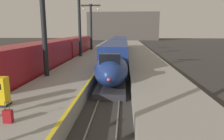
# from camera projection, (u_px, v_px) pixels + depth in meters

# --- Properties ---
(platform_left) EXTENTS (4.80, 110.00, 1.05)m
(platform_left) POSITION_uv_depth(u_px,v_px,m) (87.00, 64.00, 27.91)
(platform_left) COLOR gray
(platform_left) RESTS_ON ground
(platform_right) EXTENTS (4.80, 110.00, 1.05)m
(platform_right) POSITION_uv_depth(u_px,v_px,m) (146.00, 65.00, 27.42)
(platform_right) COLOR gray
(platform_right) RESTS_ON ground
(platform_left_safety_stripe) EXTENTS (0.20, 107.80, 0.01)m
(platform_left_safety_stripe) POSITION_uv_depth(u_px,v_px,m) (103.00, 60.00, 27.67)
(platform_left_safety_stripe) COLOR yellow
(platform_left_safety_stripe) RESTS_ON platform_left
(rail_main_left) EXTENTS (0.08, 110.00, 0.12)m
(rail_main_left) POSITION_uv_depth(u_px,v_px,m) (112.00, 64.00, 30.49)
(rail_main_left) COLOR slate
(rail_main_left) RESTS_ON ground
(rail_main_right) EXTENTS (0.08, 110.00, 0.12)m
(rail_main_right) POSITION_uv_depth(u_px,v_px,m) (122.00, 65.00, 30.40)
(rail_main_right) COLOR slate
(rail_main_right) RESTS_ON ground
(rail_secondary_left) EXTENTS (0.08, 110.00, 0.12)m
(rail_secondary_left) POSITION_uv_depth(u_px,v_px,m) (59.00, 64.00, 30.98)
(rail_secondary_left) COLOR slate
(rail_secondary_left) RESTS_ON ground
(rail_secondary_right) EXTENTS (0.08, 110.00, 0.12)m
(rail_secondary_right) POSITION_uv_depth(u_px,v_px,m) (69.00, 64.00, 30.89)
(rail_secondary_right) COLOR slate
(rail_secondary_right) RESTS_ON ground
(highspeed_train_main) EXTENTS (2.92, 37.47, 3.60)m
(highspeed_train_main) POSITION_uv_depth(u_px,v_px,m) (118.00, 51.00, 32.12)
(highspeed_train_main) COLOR navy
(highspeed_train_main) RESTS_ON ground
(regional_train_adjacent) EXTENTS (2.85, 36.60, 3.80)m
(regional_train_adjacent) POSITION_uv_depth(u_px,v_px,m) (63.00, 51.00, 30.20)
(regional_train_adjacent) COLOR maroon
(regional_train_adjacent) RESTS_ON ground
(station_column_mid) EXTENTS (4.00, 0.68, 8.87)m
(station_column_mid) POSITION_uv_depth(u_px,v_px,m) (43.00, 15.00, 17.40)
(station_column_mid) COLOR black
(station_column_mid) RESTS_ON platform_left
(station_column_far) EXTENTS (4.00, 0.68, 9.74)m
(station_column_far) POSITION_uv_depth(u_px,v_px,m) (79.00, 18.00, 31.29)
(station_column_far) COLOR black
(station_column_far) RESTS_ON platform_left
(station_column_distant) EXTENTS (4.00, 0.68, 9.23)m
(station_column_distant) POSITION_uv_depth(u_px,v_px,m) (91.00, 23.00, 42.03)
(station_column_distant) COLOR black
(station_column_distant) RESTS_ON platform_left
(rolling_suitcase) EXTENTS (0.40, 0.22, 0.98)m
(rolling_suitcase) POSITION_uv_depth(u_px,v_px,m) (8.00, 116.00, 9.05)
(rolling_suitcase) COLOR maroon
(rolling_suitcase) RESTS_ON platform_left
(ticket_machine_yellow) EXTENTS (0.76, 0.62, 1.60)m
(ticket_machine_yellow) POSITION_uv_depth(u_px,v_px,m) (1.00, 93.00, 11.02)
(ticket_machine_yellow) COLOR yellow
(ticket_machine_yellow) RESTS_ON platform_left
(terminus_back_wall) EXTENTS (36.00, 2.00, 14.00)m
(terminus_back_wall) POSITION_uv_depth(u_px,v_px,m) (123.00, 26.00, 102.06)
(terminus_back_wall) COLOR #4C4742
(terminus_back_wall) RESTS_ON ground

